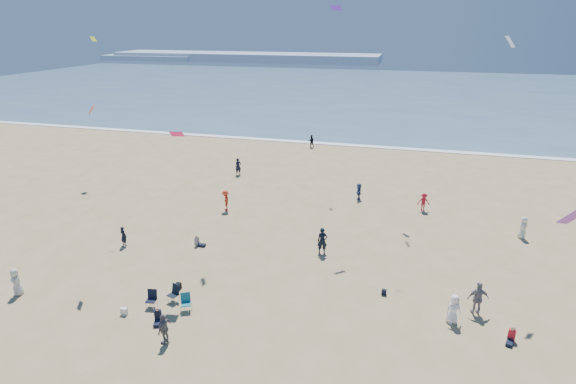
# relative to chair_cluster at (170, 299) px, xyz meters

# --- Properties ---
(ocean) EXTENTS (220.00, 100.00, 0.06)m
(ocean) POSITION_rel_chair_cluster_xyz_m (4.60, 87.53, -0.47)
(ocean) COLOR #476B84
(ocean) RESTS_ON ground
(surf_line) EXTENTS (220.00, 1.20, 0.08)m
(surf_line) POSITION_rel_chair_cluster_xyz_m (4.60, 37.53, -0.46)
(surf_line) COLOR white
(surf_line) RESTS_ON ground
(headland_far) EXTENTS (110.00, 20.00, 3.20)m
(headland_far) POSITION_rel_chair_cluster_xyz_m (-55.40, 162.53, 1.10)
(headland_far) COLOR #7A8EA8
(headland_far) RESTS_ON ground
(headland_near) EXTENTS (40.00, 14.00, 2.00)m
(headland_near) POSITION_rel_chair_cluster_xyz_m (-95.40, 157.53, 0.50)
(headland_near) COLOR #7A8EA8
(headland_near) RESTS_ON ground
(standing_flyers) EXTENTS (32.21, 50.63, 1.92)m
(standing_flyers) POSITION_rel_chair_cluster_xyz_m (7.59, 6.19, 0.34)
(standing_flyers) COLOR navy
(standing_flyers) RESTS_ON ground
(seated_group) EXTENTS (20.31, 19.91, 0.84)m
(seated_group) POSITION_rel_chair_cluster_xyz_m (6.83, -3.09, -0.08)
(seated_group) COLOR silver
(seated_group) RESTS_ON ground
(chair_cluster) EXTENTS (2.75, 1.52, 1.00)m
(chair_cluster) POSITION_rel_chair_cluster_xyz_m (0.00, 0.00, 0.00)
(chair_cluster) COLOR black
(chair_cluster) RESTS_ON ground
(white_tote) EXTENTS (0.35, 0.20, 0.40)m
(white_tote) POSITION_rel_chair_cluster_xyz_m (-2.06, -1.30, -0.30)
(white_tote) COLOR white
(white_tote) RESTS_ON ground
(black_backpack) EXTENTS (0.30, 0.22, 0.38)m
(black_backpack) POSITION_rel_chair_cluster_xyz_m (-0.43, 1.76, -0.31)
(black_backpack) COLOR black
(black_backpack) RESTS_ON ground
(navy_bag) EXTENTS (0.28, 0.18, 0.34)m
(navy_bag) POSITION_rel_chair_cluster_xyz_m (11.35, 4.25, -0.33)
(navy_bag) COLOR black
(navy_bag) RESTS_ON ground
(kites_aloft) EXTENTS (45.05, 42.99, 27.31)m
(kites_aloft) POSITION_rel_chair_cluster_xyz_m (13.87, 5.34, 14.04)
(kites_aloft) COLOR #2CCEEB
(kites_aloft) RESTS_ON ground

